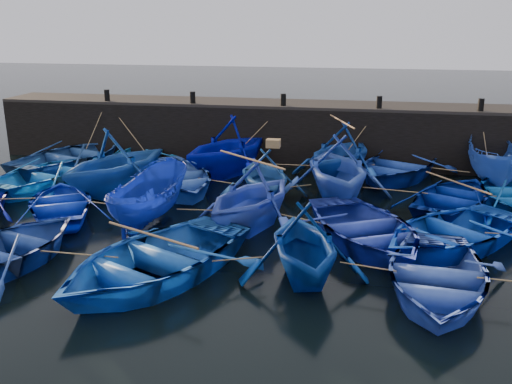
# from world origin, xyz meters

# --- Properties ---
(ground) EXTENTS (120.00, 120.00, 0.00)m
(ground) POSITION_xyz_m (0.00, 0.00, 0.00)
(ground) COLOR black
(ground) RESTS_ON ground
(quay_wall) EXTENTS (26.00, 2.50, 2.50)m
(quay_wall) POSITION_xyz_m (0.00, 10.50, 1.25)
(quay_wall) COLOR black
(quay_wall) RESTS_ON ground
(quay_top) EXTENTS (26.00, 2.50, 0.12)m
(quay_top) POSITION_xyz_m (0.00, 10.50, 2.56)
(quay_top) COLOR black
(quay_top) RESTS_ON quay_wall
(bollard_0) EXTENTS (0.24, 0.24, 0.50)m
(bollard_0) POSITION_xyz_m (-8.00, 9.60, 2.87)
(bollard_0) COLOR black
(bollard_0) RESTS_ON quay_top
(bollard_1) EXTENTS (0.24, 0.24, 0.50)m
(bollard_1) POSITION_xyz_m (-4.00, 9.60, 2.87)
(bollard_1) COLOR black
(bollard_1) RESTS_ON quay_top
(bollard_2) EXTENTS (0.24, 0.24, 0.50)m
(bollard_2) POSITION_xyz_m (0.00, 9.60, 2.87)
(bollard_2) COLOR black
(bollard_2) RESTS_ON quay_top
(bollard_3) EXTENTS (0.24, 0.24, 0.50)m
(bollard_3) POSITION_xyz_m (4.00, 9.60, 2.87)
(bollard_3) COLOR black
(bollard_3) RESTS_ON quay_top
(bollard_4) EXTENTS (0.24, 0.24, 0.50)m
(bollard_4) POSITION_xyz_m (8.00, 9.60, 2.87)
(bollard_4) COLOR black
(bollard_4) RESTS_ON quay_top
(boat_0) EXTENTS (5.84, 6.77, 1.18)m
(boat_0) POSITION_xyz_m (-8.68, 7.24, 0.59)
(boat_0) COLOR navy
(boat_0) RESTS_ON ground
(boat_1) EXTENTS (3.70, 4.87, 0.95)m
(boat_1) POSITION_xyz_m (-6.04, 7.59, 0.47)
(boat_1) COLOR #1666B5
(boat_1) RESTS_ON ground
(boat_2) EXTENTS (5.77, 6.02, 2.45)m
(boat_2) POSITION_xyz_m (-1.98, 7.55, 1.23)
(boat_2) COLOR #0009A7
(boat_2) RESTS_ON ground
(boat_3) EXTENTS (5.15, 5.51, 2.34)m
(boat_3) POSITION_xyz_m (2.57, 7.61, 1.17)
(boat_3) COLOR #113E92
(boat_3) RESTS_ON ground
(boat_4) EXTENTS (5.82, 6.52, 1.11)m
(boat_4) POSITION_xyz_m (4.81, 8.24, 0.56)
(boat_4) COLOR navy
(boat_4) RESTS_ON ground
(boat_5) EXTENTS (1.94, 4.88, 1.87)m
(boat_5) POSITION_xyz_m (8.40, 7.68, 0.94)
(boat_5) COLOR #294EA5
(boat_5) RESTS_ON ground
(boat_6) EXTENTS (5.08, 5.98, 1.05)m
(boat_6) POSITION_xyz_m (-8.27, 4.71, 0.53)
(boat_6) COLOR blue
(boat_6) RESTS_ON ground
(boat_7) EXTENTS (5.65, 5.99, 2.50)m
(boat_7) POSITION_xyz_m (-5.30, 4.17, 1.25)
(boat_7) COLOR navy
(boat_7) RESTS_ON ground
(boat_8) EXTENTS (6.17, 6.63, 1.12)m
(boat_8) POSITION_xyz_m (-3.40, 5.00, 0.56)
(boat_8) COLOR blue
(boat_8) RESTS_ON ground
(boat_9) EXTENTS (4.32, 4.61, 1.95)m
(boat_9) POSITION_xyz_m (0.07, 4.46, 0.98)
(boat_9) COLOR #255BA6
(boat_9) RESTS_ON ground
(boat_10) EXTENTS (5.01, 5.48, 2.46)m
(boat_10) POSITION_xyz_m (2.58, 4.91, 1.23)
(boat_10) COLOR blue
(boat_10) RESTS_ON ground
(boat_11) EXTENTS (5.01, 5.59, 0.95)m
(boat_11) POSITION_xyz_m (6.54, 4.57, 0.48)
(boat_11) COLOR navy
(boat_11) RESTS_ON ground
(boat_14) EXTENTS (4.68, 5.16, 0.88)m
(boat_14) POSITION_xyz_m (-6.18, 1.70, 0.44)
(boat_14) COLOR #0B29C1
(boat_14) RESTS_ON ground
(boat_15) EXTENTS (1.95, 4.44, 1.68)m
(boat_15) POSITION_xyz_m (-3.07, 1.46, 0.84)
(boat_15) COLOR navy
(boat_15) RESTS_ON ground
(boat_16) EXTENTS (4.82, 5.15, 2.18)m
(boat_16) POSITION_xyz_m (0.14, 1.58, 1.09)
(boat_16) COLOR #2842BC
(boat_16) RESTS_ON ground
(boat_17) EXTENTS (5.63, 6.28, 1.07)m
(boat_17) POSITION_xyz_m (3.56, 0.87, 0.54)
(boat_17) COLOR #1E31A1
(boat_17) RESTS_ON ground
(boat_18) EXTENTS (6.22, 6.23, 1.07)m
(boat_18) POSITION_xyz_m (5.92, 1.07, 0.53)
(boat_18) COLOR #0A3DC6
(boat_18) RESTS_ON ground
(boat_21) EXTENTS (4.82, 5.75, 1.02)m
(boat_21) POSITION_xyz_m (-5.64, -2.31, 0.51)
(boat_21) COLOR navy
(boat_21) RESTS_ON ground
(boat_22) EXTENTS (6.18, 6.92, 1.18)m
(boat_22) POSITION_xyz_m (-1.55, -2.35, 0.59)
(boat_22) COLOR #144DB2
(boat_22) RESTS_ON ground
(boat_23) EXTENTS (4.07, 4.43, 1.96)m
(boat_23) POSITION_xyz_m (2.07, -1.64, 0.98)
(boat_23) COLOR navy
(boat_23) RESTS_ON ground
(boat_24) EXTENTS (3.96, 5.21, 1.02)m
(boat_24) POSITION_xyz_m (5.19, -1.92, 0.51)
(boat_24) COLOR blue
(boat_24) RESTS_ON ground
(wooden_crate) EXTENTS (0.48, 0.37, 0.28)m
(wooden_crate) POSITION_xyz_m (0.37, 4.46, 2.09)
(wooden_crate) COLOR olive
(wooden_crate) RESTS_ON boat_9
(mooring_ropes) EXTENTS (17.40, 11.89, 2.10)m
(mooring_ropes) POSITION_xyz_m (0.00, 4.74, 0.88)
(mooring_ropes) COLOR tan
(mooring_ropes) RESTS_ON ground
(loose_oars) EXTENTS (10.34, 12.04, 1.45)m
(loose_oars) POSITION_xyz_m (1.93, 2.85, 1.69)
(loose_oars) COLOR #99724C
(loose_oars) RESTS_ON ground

